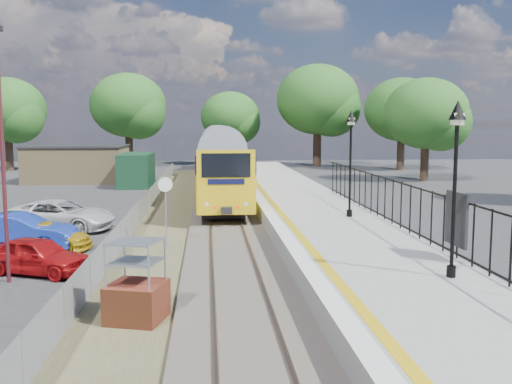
{
  "coord_description": "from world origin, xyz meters",
  "views": [
    {
      "loc": [
        -0.85,
        -18.1,
        4.88
      ],
      "look_at": [
        1.22,
        6.15,
        2.0
      ],
      "focal_mm": 40.0,
      "sensor_mm": 36.0,
      "label": 1
    }
  ],
  "objects": [
    {
      "name": "platform_edge",
      "position": [
        2.14,
        8.0,
        0.9
      ],
      "size": [
        0.9,
        70.0,
        0.01
      ],
      "color": "silver",
      "rests_on": "platform"
    },
    {
      "name": "victorian_lamp_south",
      "position": [
        5.5,
        -4.0,
        4.3
      ],
      "size": [
        0.44,
        0.44,
        4.6
      ],
      "color": "black",
      "rests_on": "platform"
    },
    {
      "name": "outbuilding",
      "position": [
        -10.91,
        31.21,
        1.52
      ],
      "size": [
        10.8,
        10.1,
        3.12
      ],
      "color": "#9F865A",
      "rests_on": "ground"
    },
    {
      "name": "carpark_lamp",
      "position": [
        -7.04,
        -0.24,
        4.4
      ],
      "size": [
        0.25,
        0.5,
        7.8
      ],
      "color": "#4B191D",
      "rests_on": "ground"
    },
    {
      "name": "car_white",
      "position": [
        -7.7,
        8.56,
        0.71
      ],
      "size": [
        5.52,
        3.43,
        1.42
      ],
      "primitive_type": "imported",
      "rotation": [
        0.0,
        0.0,
        1.35
      ],
      "color": "silver",
      "rests_on": "ground"
    },
    {
      "name": "brick_plinth",
      "position": [
        -2.62,
        -4.25,
        1.0
      ],
      "size": [
        1.6,
        1.6,
        2.09
      ],
      "rotation": [
        0.0,
        0.0,
        -0.28
      ],
      "color": "brown",
      "rests_on": "ground"
    },
    {
      "name": "victorian_lamp_north",
      "position": [
        5.3,
        6.0,
        4.3
      ],
      "size": [
        0.44,
        0.44,
        4.6
      ],
      "color": "black",
      "rests_on": "platform"
    },
    {
      "name": "car_blue",
      "position": [
        -8.2,
        4.38,
        0.73
      ],
      "size": [
        4.58,
        1.97,
        1.47
      ],
      "primitive_type": "imported",
      "rotation": [
        0.0,
        0.0,
        1.47
      ],
      "color": "#1A349D",
      "rests_on": "ground"
    },
    {
      "name": "car_yellow",
      "position": [
        -7.28,
        4.42,
        0.56
      ],
      "size": [
        4.03,
        2.18,
        1.11
      ],
      "primitive_type": "imported",
      "rotation": [
        0.0,
        0.0,
        1.4
      ],
      "color": "gold",
      "rests_on": "ground"
    },
    {
      "name": "track_bed",
      "position": [
        -0.47,
        9.67,
        0.09
      ],
      "size": [
        5.9,
        80.0,
        0.29
      ],
      "color": "#473F38",
      "rests_on": "ground"
    },
    {
      "name": "car_red",
      "position": [
        -6.45,
        0.73,
        0.62
      ],
      "size": [
        3.9,
        2.74,
        1.23
      ],
      "primitive_type": "imported",
      "rotation": [
        0.0,
        0.0,
        1.18
      ],
      "color": "#A40F11",
      "rests_on": "ground"
    },
    {
      "name": "tree_line",
      "position": [
        1.4,
        42.0,
        6.61
      ],
      "size": [
        56.8,
        43.8,
        11.88
      ],
      "color": "#332319",
      "rests_on": "ground"
    },
    {
      "name": "train",
      "position": [
        0.0,
        28.37,
        2.34
      ],
      "size": [
        2.82,
        40.83,
        3.51
      ],
      "color": "gold",
      "rests_on": "ground"
    },
    {
      "name": "speed_sign",
      "position": [
        -2.5,
        4.26,
        1.94
      ],
      "size": [
        0.56,
        0.16,
        2.85
      ],
      "rotation": [
        0.0,
        0.0,
        0.24
      ],
      "color": "#999EA3",
      "rests_on": "ground"
    },
    {
      "name": "wire_fence",
      "position": [
        -4.2,
        12.0,
        0.6
      ],
      "size": [
        0.06,
        52.0,
        1.2
      ],
      "color": "#999EA3",
      "rests_on": "ground"
    },
    {
      "name": "palisade_fence",
      "position": [
        6.55,
        2.24,
        1.84
      ],
      "size": [
        0.12,
        26.0,
        2.0
      ],
      "color": "black",
      "rests_on": "platform"
    },
    {
      "name": "ground",
      "position": [
        0.0,
        0.0,
        0.0
      ],
      "size": [
        120.0,
        120.0,
        0.0
      ],
      "primitive_type": "plane",
      "color": "#2D2D30",
      "rests_on": "ground"
    },
    {
      "name": "platform",
      "position": [
        4.2,
        8.0,
        0.45
      ],
      "size": [
        5.0,
        70.0,
        0.9
      ],
      "primitive_type": "cube",
      "color": "gray",
      "rests_on": "ground"
    }
  ]
}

